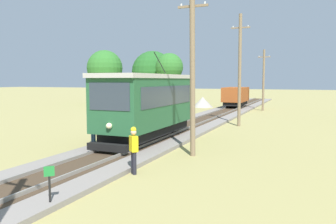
# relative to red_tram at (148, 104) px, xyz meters

# --- Properties ---
(red_tram) EXTENTS (2.60, 8.54, 4.79)m
(red_tram) POSITION_rel_red_tram_xyz_m (0.00, 0.00, 0.00)
(red_tram) COLOR #235633
(red_tram) RESTS_ON rail_right
(freight_car) EXTENTS (2.40, 5.20, 2.31)m
(freight_car) POSITION_rel_red_tram_xyz_m (-0.00, 24.25, -0.64)
(freight_car) COLOR #93471E
(freight_car) RESTS_ON rail_right
(utility_pole_near_tram) EXTENTS (1.40, 0.50, 7.69)m
(utility_pole_near_tram) POSITION_rel_red_tram_xyz_m (3.36, -2.35, 1.75)
(utility_pole_near_tram) COLOR #7A664C
(utility_pole_near_tram) RESTS_ON ground
(utility_pole_mid) EXTENTS (1.40, 0.37, 8.39)m
(utility_pole_mid) POSITION_rel_red_tram_xyz_m (3.36, 8.80, 2.10)
(utility_pole_mid) COLOR #7A664C
(utility_pole_mid) RESTS_ON ground
(utility_pole_far) EXTENTS (1.40, 0.29, 6.95)m
(utility_pole_far) POSITION_rel_red_tram_xyz_m (3.36, 23.19, 1.38)
(utility_pole_far) COLOR #7A664C
(utility_pole_far) RESTS_ON ground
(trackside_signal_marker) EXTENTS (0.21, 0.21, 1.18)m
(trackside_signal_marker) POSITION_rel_red_tram_xyz_m (1.82, -9.92, -1.53)
(trackside_signal_marker) COLOR black
(trackside_signal_marker) RESTS_ON ground
(gravel_pile) EXTENTS (2.67, 2.67, 1.35)m
(gravel_pile) POSITION_rel_red_tram_xyz_m (-4.40, 25.08, -1.52)
(gravel_pile) COLOR #9E998E
(gravel_pile) RESTS_ON ground
(track_worker) EXTENTS (0.44, 0.44, 1.78)m
(track_worker) POSITION_rel_red_tram_xyz_m (2.31, -6.01, -1.21)
(track_worker) COLOR black
(track_worker) RESTS_ON ground
(second_worker) EXTENTS (0.44, 0.35, 1.78)m
(second_worker) POSITION_rel_red_tram_xyz_m (-2.39, -1.86, -1.21)
(second_worker) COLOR navy
(second_worker) RESTS_ON ground
(tree_left_near) EXTENTS (3.67, 3.67, 7.05)m
(tree_left_near) POSITION_rel_red_tram_xyz_m (-8.94, 24.78, 2.99)
(tree_left_near) COLOR #4C3823
(tree_left_near) RESTS_ON ground
(tree_right_far) EXTENTS (5.97, 5.97, 7.67)m
(tree_right_far) POSITION_rel_red_tram_xyz_m (-12.75, 27.71, 2.49)
(tree_right_far) COLOR #4C3823
(tree_right_far) RESTS_ON ground
(tree_horizon) EXTENTS (5.24, 5.24, 7.91)m
(tree_horizon) POSITION_rel_red_tram_xyz_m (-19.85, 26.16, 3.09)
(tree_horizon) COLOR #4C3823
(tree_horizon) RESTS_ON ground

